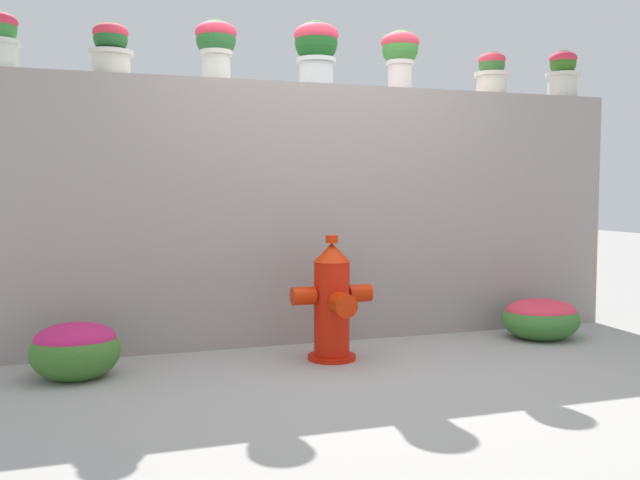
{
  "coord_description": "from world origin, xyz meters",
  "views": [
    {
      "loc": [
        -1.58,
        -3.83,
        1.11
      ],
      "look_at": [
        -0.03,
        0.83,
        0.75
      ],
      "focal_mm": 38.77,
      "sensor_mm": 36.0,
      "label": 1
    }
  ],
  "objects": [
    {
      "name": "potted_plant_4",
      "position": [
        0.7,
        1.07,
        2.17
      ],
      "size": [
        0.29,
        0.29,
        0.46
      ],
      "color": "silver",
      "rests_on": "stone_wall"
    },
    {
      "name": "potted_plant_2",
      "position": [
        -0.72,
        1.04,
        2.13
      ],
      "size": [
        0.29,
        0.29,
        0.42
      ],
      "color": "beige",
      "rests_on": "stone_wall"
    },
    {
      "name": "potted_plant_1",
      "position": [
        -1.43,
        1.06,
        2.06
      ],
      "size": [
        0.29,
        0.29,
        0.36
      ],
      "color": "beige",
      "rests_on": "stone_wall"
    },
    {
      "name": "flower_bush_right",
      "position": [
        -1.68,
        0.43,
        0.18
      ],
      "size": [
        0.52,
        0.47,
        0.35
      ],
      "color": "#3D702A",
      "rests_on": "ground"
    },
    {
      "name": "ground_plane",
      "position": [
        0.0,
        0.0,
        0.0
      ],
      "size": [
        24.0,
        24.0,
        0.0
      ],
      "primitive_type": "plane",
      "color": "#9A9794"
    },
    {
      "name": "potted_plant_5",
      "position": [
        1.48,
        1.03,
        2.05
      ],
      "size": [
        0.27,
        0.27,
        0.34
      ],
      "color": "beige",
      "rests_on": "stone_wall"
    },
    {
      "name": "potted_plant_6",
      "position": [
        2.17,
        1.06,
        2.09
      ],
      "size": [
        0.28,
        0.28,
        0.4
      ],
      "color": "beige",
      "rests_on": "stone_wall"
    },
    {
      "name": "stone_wall",
      "position": [
        0.0,
        1.03,
        0.93
      ],
      "size": [
        4.86,
        0.3,
        1.87
      ],
      "primitive_type": "cube",
      "color": "gray",
      "rests_on": "ground"
    },
    {
      "name": "flower_bush_left",
      "position": [
        1.61,
        0.5,
        0.16
      ],
      "size": [
        0.59,
        0.53,
        0.31
      ],
      "color": "#3B7430",
      "rests_on": "ground"
    },
    {
      "name": "fire_hydrant",
      "position": [
        -0.1,
        0.37,
        0.37
      ],
      "size": [
        0.54,
        0.44,
        0.82
      ],
      "color": "red",
      "rests_on": "ground"
    },
    {
      "name": "potted_plant_3",
      "position": [
        -0.0,
        1.01,
        2.15
      ],
      "size": [
        0.33,
        0.33,
        0.46
      ],
      "color": "silver",
      "rests_on": "stone_wall"
    }
  ]
}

